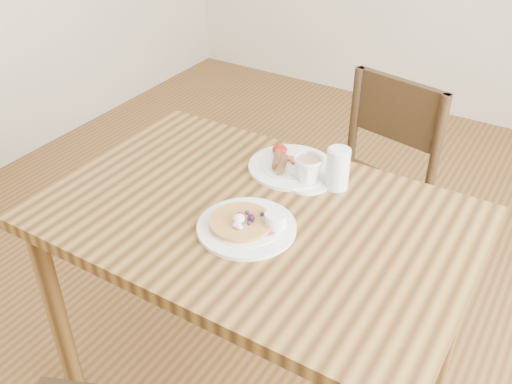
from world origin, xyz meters
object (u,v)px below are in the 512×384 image
at_px(dining_table, 256,240).
at_px(chair_far, 370,184).
at_px(breakfast_plate, 290,165).
at_px(teacup_saucer, 308,171).
at_px(water_glass, 338,169).
at_px(pancake_plate, 248,225).

relative_size(dining_table, chair_far, 1.36).
relative_size(breakfast_plate, teacup_saucer, 1.93).
xyz_separation_m(dining_table, breakfast_plate, (-0.03, 0.26, 0.11)).
bearing_deg(water_glass, pancake_plate, -109.86).
height_order(breakfast_plate, water_glass, water_glass).
bearing_deg(pancake_plate, water_glass, 70.14).
bearing_deg(pancake_plate, teacup_saucer, 84.05).
distance_m(chair_far, water_glass, 0.55).
relative_size(pancake_plate, water_glass, 2.11).
bearing_deg(chair_far, water_glass, 107.17).
relative_size(dining_table, breakfast_plate, 4.44).
bearing_deg(teacup_saucer, chair_far, 85.27).
relative_size(pancake_plate, teacup_saucer, 1.93).
height_order(dining_table, pancake_plate, pancake_plate).
xyz_separation_m(pancake_plate, breakfast_plate, (-0.06, 0.34, -0.00)).
xyz_separation_m(dining_table, pancake_plate, (0.02, -0.08, 0.11)).
height_order(dining_table, breakfast_plate, breakfast_plate).
height_order(dining_table, teacup_saucer, teacup_saucer).
height_order(chair_far, water_glass, chair_far).
distance_m(chair_far, breakfast_plate, 0.52).
height_order(pancake_plate, breakfast_plate, pancake_plate).
bearing_deg(breakfast_plate, chair_far, 73.71).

